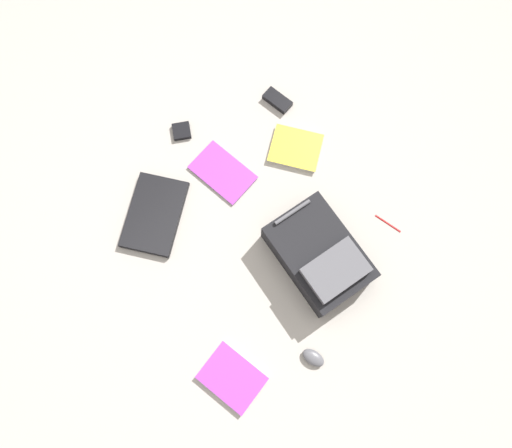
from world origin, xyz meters
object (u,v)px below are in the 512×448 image
object	(u,v)px
book_red	(232,378)
power_brick	(277,100)
book_blue	(296,148)
computer_mouse	(313,358)
earbud_pouch	(182,131)
backpack	(320,256)
laptop	(154,214)
book_manual	(223,172)
pen_black	(388,223)

from	to	relation	value
book_red	power_brick	world-z (taller)	power_brick
book_blue	computer_mouse	distance (m)	0.93
computer_mouse	earbud_pouch	distance (m)	1.17
backpack	computer_mouse	size ratio (longest dim) A/B	4.95
laptop	book_blue	bearing A→B (deg)	-17.62
power_brick	laptop	bearing A→B (deg)	-178.78
earbud_pouch	backpack	bearing A→B (deg)	-88.59
backpack	book_manual	bearing A→B (deg)	92.26
book_red	book_blue	distance (m)	1.05
laptop	backpack	bearing A→B (deg)	-59.64
book_blue	laptop	bearing A→B (deg)	162.38
pen_black	power_brick	bearing A→B (deg)	84.84
book_manual	earbud_pouch	bearing A→B (deg)	89.65
earbud_pouch	laptop	bearing A→B (deg)	-148.51
laptop	computer_mouse	xyz separation A→B (m)	(0.07, -0.92, 0.00)
book_manual	computer_mouse	bearing A→B (deg)	-108.70
backpack	book_blue	distance (m)	0.53
computer_mouse	book_blue	bearing A→B (deg)	35.65
computer_mouse	earbud_pouch	size ratio (longest dim) A/B	1.19
book_red	computer_mouse	world-z (taller)	computer_mouse
power_brick	pen_black	xyz separation A→B (m)	(-0.07, -0.77, -0.01)
book_blue	earbud_pouch	world-z (taller)	same
backpack	book_red	bearing A→B (deg)	-170.78
earbud_pouch	computer_mouse	bearing A→B (deg)	-104.36
pen_black	earbud_pouch	distance (m)	1.04
backpack	power_brick	world-z (taller)	backpack
laptop	computer_mouse	distance (m)	0.92
book_manual	pen_black	bearing A→B (deg)	-62.12
backpack	earbud_pouch	bearing A→B (deg)	91.41
book_red	computer_mouse	distance (m)	0.34
pen_black	earbud_pouch	size ratio (longest dim) A/B	1.63
backpack	pen_black	size ratio (longest dim) A/B	3.62
book_manual	backpack	bearing A→B (deg)	-87.74
computer_mouse	pen_black	size ratio (longest dim) A/B	0.73
book_red	earbud_pouch	distance (m)	1.13
computer_mouse	backpack	bearing A→B (deg)	27.97
backpack	book_red	distance (m)	0.62
backpack	book_manual	size ratio (longest dim) A/B	1.62
book_manual	power_brick	xyz separation A→B (m)	(0.43, 0.08, 0.01)
book_manual	pen_black	distance (m)	0.78
book_manual	book_red	world-z (taller)	book_red
backpack	laptop	distance (m)	0.75
backpack	book_blue	xyz separation A→B (m)	(0.30, 0.43, -0.07)
book_manual	pen_black	world-z (taller)	book_manual
computer_mouse	pen_black	xyz separation A→B (m)	(0.65, 0.17, -0.01)
laptop	book_red	distance (m)	0.78
laptop	book_blue	xyz separation A→B (m)	(0.68, -0.22, -0.00)
laptop	pen_black	bearing A→B (deg)	-46.33
book_red	book_blue	world-z (taller)	same
power_brick	pen_black	distance (m)	0.77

